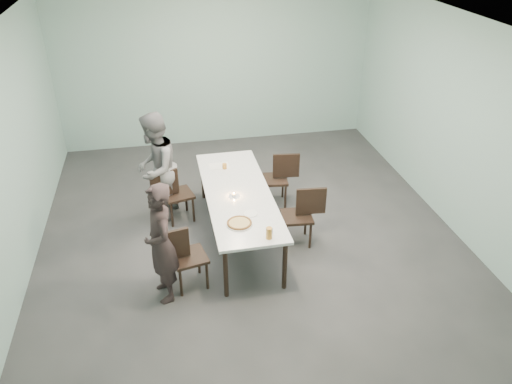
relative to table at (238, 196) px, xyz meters
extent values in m
plane|color=#333335|center=(0.17, -0.02, -0.69)|extent=(7.00, 7.00, 0.00)
cube|color=#90B6AF|center=(0.17, 3.48, 0.81)|extent=(6.00, 0.02, 3.00)
cube|color=#90B6AF|center=(0.17, -3.52, 0.81)|extent=(6.00, 0.02, 3.00)
cube|color=#90B6AF|center=(-2.83, -0.02, 0.81)|extent=(0.02, 7.00, 3.00)
cube|color=#90B6AF|center=(3.17, -0.02, 0.81)|extent=(0.02, 7.00, 3.00)
cube|color=white|center=(0.17, -0.02, 2.31)|extent=(6.00, 7.00, 0.02)
cube|color=white|center=(0.00, 0.00, 0.04)|extent=(0.92, 2.61, 0.04)
cylinder|color=black|center=(-0.36, -1.22, -0.34)|extent=(0.06, 0.06, 0.71)
cylinder|color=black|center=(-0.38, 1.22, -0.34)|extent=(0.06, 0.06, 0.71)
cylinder|color=black|center=(0.38, -1.22, -0.34)|extent=(0.06, 0.06, 0.71)
cylinder|color=black|center=(0.36, 1.22, -0.34)|extent=(0.06, 0.06, 0.71)
cube|color=black|center=(-0.78, -0.92, -0.26)|extent=(0.50, 0.50, 0.04)
cube|color=black|center=(-0.96, -0.96, -0.02)|extent=(0.42, 0.13, 0.40)
cylinder|color=black|center=(-0.91, -1.12, -0.49)|extent=(0.04, 0.04, 0.41)
cylinder|color=black|center=(-0.98, -0.79, -0.49)|extent=(0.04, 0.04, 0.41)
cylinder|color=black|center=(-0.57, -1.05, -0.49)|extent=(0.04, 0.04, 0.41)
cylinder|color=black|center=(-0.65, -0.71, -0.49)|extent=(0.04, 0.04, 0.41)
cube|color=black|center=(-0.81, 0.66, -0.26)|extent=(0.51, 0.51, 0.04)
cube|color=black|center=(-1.00, 0.61, -0.02)|extent=(0.42, 0.14, 0.40)
cylinder|color=black|center=(-0.94, 0.45, -0.49)|extent=(0.04, 0.04, 0.41)
cylinder|color=black|center=(-1.02, 0.78, -0.49)|extent=(0.04, 0.04, 0.41)
cylinder|color=black|center=(-0.61, 0.54, -0.49)|extent=(0.04, 0.04, 0.41)
cylinder|color=black|center=(-0.69, 0.86, -0.49)|extent=(0.04, 0.04, 0.41)
cube|color=black|center=(0.79, -0.29, -0.26)|extent=(0.45, 0.45, 0.04)
cube|color=black|center=(0.98, -0.30, -0.02)|extent=(0.42, 0.08, 0.40)
cylinder|color=black|center=(0.97, -0.13, -0.49)|extent=(0.04, 0.04, 0.41)
cylinder|color=black|center=(0.94, -0.47, -0.49)|extent=(0.04, 0.04, 0.41)
cylinder|color=black|center=(0.63, -0.10, -0.49)|extent=(0.04, 0.04, 0.41)
cylinder|color=black|center=(0.60, -0.44, -0.49)|extent=(0.04, 0.04, 0.41)
cube|color=black|center=(0.71, 0.83, -0.26)|extent=(0.47, 0.47, 0.04)
cube|color=black|center=(0.90, 0.81, -0.02)|extent=(0.42, 0.09, 0.40)
cylinder|color=black|center=(0.90, 0.98, -0.49)|extent=(0.04, 0.04, 0.41)
cylinder|color=black|center=(0.86, 0.64, -0.49)|extent=(0.04, 0.04, 0.41)
cylinder|color=black|center=(0.56, 1.02, -0.49)|extent=(0.04, 0.04, 0.41)
cylinder|color=black|center=(0.52, 0.68, -0.49)|extent=(0.04, 0.04, 0.41)
imported|color=black|center=(-1.09, -1.06, 0.09)|extent=(0.48, 0.63, 1.56)
imported|color=slate|center=(-1.10, 0.75, 0.16)|extent=(0.87, 0.99, 1.70)
cylinder|color=white|center=(-0.11, -0.79, 0.06)|extent=(0.34, 0.34, 0.01)
cylinder|color=#E4C181|center=(-0.11, -0.79, 0.08)|extent=(0.30, 0.30, 0.01)
torus|color=brown|center=(-0.11, -0.79, 0.08)|extent=(0.32, 0.32, 0.03)
cylinder|color=white|center=(0.07, -0.58, 0.06)|extent=(0.18, 0.18, 0.01)
cylinder|color=#BD7A29|center=(0.19, -1.16, 0.13)|extent=(0.08, 0.08, 0.15)
cylinder|color=silver|center=(0.22, -1.05, 0.10)|extent=(0.08, 0.08, 0.09)
cylinder|color=silver|center=(-0.07, -0.10, 0.07)|extent=(0.06, 0.06, 0.03)
cylinder|color=orange|center=(-0.07, -0.10, 0.10)|extent=(0.04, 0.04, 0.01)
cylinder|color=#BD7A29|center=(-0.08, 0.75, 0.10)|extent=(0.07, 0.07, 0.08)
cube|color=silver|center=(-0.15, 0.84, 0.06)|extent=(0.30, 0.22, 0.01)
camera|label=1|loc=(-0.92, -5.93, 3.56)|focal=35.00mm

